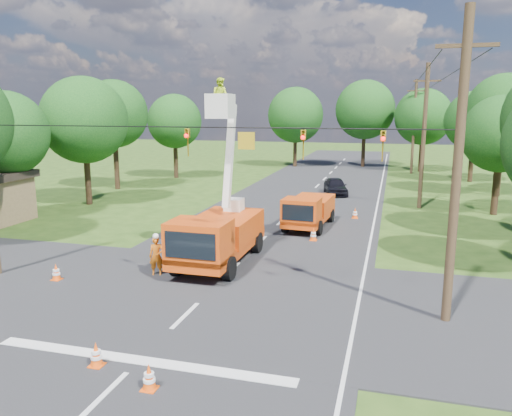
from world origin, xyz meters
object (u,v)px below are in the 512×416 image
(distant_car, at_px, (335,186))
(tree_far_b, at_px, (365,110))
(ground_worker, at_px, (156,256))
(traffic_cone_1, at_px, (149,377))
(tree_left_e, at_px, (114,114))
(tree_left_f, at_px, (175,121))
(pole_right_far, at_px, (414,126))
(traffic_cone_0, at_px, (96,355))
(traffic_cone_3, at_px, (56,272))
(tree_far_c, at_px, (423,117))
(tree_far_a, at_px, (296,115))
(tree_left_d, at_px, (84,120))
(pole_right_mid, at_px, (424,136))
(tree_right_e, at_px, (475,121))
(traffic_cone_2, at_px, (313,234))
(tree_right_d, at_px, (505,112))
(tree_right_c, at_px, (501,134))
(tree_left_c, at_px, (6,134))
(second_truck, at_px, (309,210))
(bucket_truck, at_px, (218,227))
(traffic_cone_6, at_px, (355,213))
(pole_right_near, at_px, (457,168))

(distant_car, xyz_separation_m, tree_far_b, (0.91, 20.94, 6.11))
(ground_worker, distance_m, distant_car, 22.94)
(traffic_cone_1, bearing_deg, tree_left_e, 121.98)
(tree_left_f, bearing_deg, pole_right_far, 23.23)
(traffic_cone_0, height_order, tree_left_f, tree_left_f)
(distant_car, distance_m, traffic_cone_3, 25.60)
(traffic_cone_0, distance_m, tree_far_c, 49.22)
(traffic_cone_0, distance_m, tree_far_a, 49.26)
(tree_far_b, bearing_deg, tree_left_f, -139.88)
(traffic_cone_0, bearing_deg, tree_left_d, 124.02)
(pole_right_mid, xyz_separation_m, tree_right_e, (5.30, 15.00, 0.70))
(traffic_cone_2, xyz_separation_m, tree_right_d, (12.15, 18.00, 6.32))
(tree_far_a, relative_size, tree_far_c, 1.04)
(traffic_cone_2, distance_m, tree_left_f, 27.82)
(traffic_cone_1, height_order, tree_right_c, tree_right_c)
(distant_car, height_order, traffic_cone_3, distant_car)
(tree_left_c, bearing_deg, tree_left_e, 91.32)
(tree_left_d, bearing_deg, tree_far_c, 47.78)
(traffic_cone_3, bearing_deg, ground_worker, 24.69)
(tree_right_d, distance_m, tree_far_b, 21.52)
(pole_right_mid, height_order, tree_far_b, tree_far_b)
(tree_right_c, height_order, tree_right_d, tree_right_d)
(tree_right_e, bearing_deg, tree_left_f, -170.08)
(second_truck, relative_size, tree_far_a, 0.59)
(tree_left_d, xyz_separation_m, tree_left_e, (-1.80, 7.00, 0.37))
(traffic_cone_3, xyz_separation_m, tree_right_e, (20.35, 35.04, 5.45))
(traffic_cone_2, bearing_deg, bucket_truck, -124.02)
(tree_left_e, height_order, tree_far_c, tree_left_e)
(tree_left_d, xyz_separation_m, tree_far_b, (18.00, 30.00, 0.68))
(second_truck, height_order, tree_far_a, tree_far_a)
(traffic_cone_6, distance_m, tree_far_b, 30.56)
(tree_far_c, bearing_deg, tree_right_d, -70.54)
(ground_worker, distance_m, tree_far_a, 41.74)
(tree_far_b, bearing_deg, traffic_cone_2, -90.56)
(pole_right_mid, bearing_deg, bucket_truck, -120.03)
(pole_right_near, relative_size, tree_far_c, 1.09)
(traffic_cone_2, height_order, tree_far_c, tree_far_c)
(second_truck, xyz_separation_m, tree_right_e, (11.91, 23.17, 4.74))
(bucket_truck, relative_size, ground_worker, 4.90)
(bucket_truck, height_order, tree_left_d, tree_left_d)
(ground_worker, xyz_separation_m, tree_far_b, (5.86, 43.34, 5.96))
(second_truck, height_order, tree_left_c, tree_left_c)
(traffic_cone_0, bearing_deg, traffic_cone_1, -19.26)
(distant_car, relative_size, tree_left_e, 0.43)
(bucket_truck, height_order, tree_far_a, tree_far_a)
(tree_left_c, height_order, tree_far_c, tree_far_c)
(ground_worker, xyz_separation_m, traffic_cone_1, (3.81, -8.09, -0.49))
(traffic_cone_1, relative_size, tree_left_d, 0.08)
(second_truck, distance_m, tree_right_c, 14.05)
(tree_far_b, bearing_deg, distant_car, -92.50)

